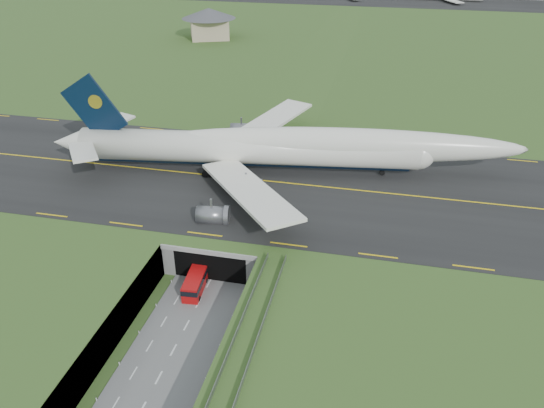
# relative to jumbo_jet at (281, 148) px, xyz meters

# --- Properties ---
(ground) EXTENTS (900.00, 900.00, 0.00)m
(ground) POSITION_rel_jumbo_jet_xyz_m (-5.39, -37.64, -11.38)
(ground) COLOR #385723
(ground) RESTS_ON ground
(airfield_deck) EXTENTS (800.00, 800.00, 6.00)m
(airfield_deck) POSITION_rel_jumbo_jet_xyz_m (-5.39, -37.64, -8.38)
(airfield_deck) COLOR gray
(airfield_deck) RESTS_ON ground
(trench_road) EXTENTS (12.00, 75.00, 0.20)m
(trench_road) POSITION_rel_jumbo_jet_xyz_m (-5.39, -45.14, -11.28)
(trench_road) COLOR slate
(trench_road) RESTS_ON ground
(taxiway) EXTENTS (800.00, 44.00, 0.18)m
(taxiway) POSITION_rel_jumbo_jet_xyz_m (-5.39, -4.64, -5.29)
(taxiway) COLOR black
(taxiway) RESTS_ON airfield_deck
(tunnel_portal) EXTENTS (17.00, 22.30, 6.00)m
(tunnel_portal) POSITION_rel_jumbo_jet_xyz_m (-5.39, -20.93, -8.05)
(tunnel_portal) COLOR gray
(tunnel_portal) RESTS_ON ground
(guideway) EXTENTS (3.00, 53.00, 7.05)m
(guideway) POSITION_rel_jumbo_jet_xyz_m (5.61, -56.75, -6.06)
(guideway) COLOR #A8A8A3
(guideway) RESTS_ON ground
(jumbo_jet) EXTENTS (93.55, 59.91, 20.02)m
(jumbo_jet) POSITION_rel_jumbo_jet_xyz_m (0.00, 0.00, 0.00)
(jumbo_jet) COLOR white
(jumbo_jet) RESTS_ON ground
(shuttle_tram) EXTENTS (3.14, 7.04, 2.81)m
(shuttle_tram) POSITION_rel_jumbo_jet_xyz_m (-6.84, -32.81, -9.83)
(shuttle_tram) COLOR #B20B0D
(shuttle_tram) RESTS_ON ground
(service_building) EXTENTS (28.10, 28.10, 11.72)m
(service_building) POSITION_rel_jumbo_jet_xyz_m (-53.97, 115.79, 1.56)
(service_building) COLOR tan
(service_building) RESTS_ON ground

